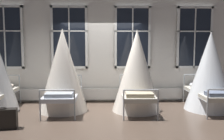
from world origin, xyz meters
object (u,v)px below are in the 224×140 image
cot_fourth (210,72)px  cot_third (137,72)px  suitcase_dark (4,119)px  cot_second (63,71)px

cot_fourth → cot_third: bearing=91.7°
cot_third → suitcase_dark: 3.49m
cot_fourth → suitcase_dark: (-5.11, -1.43, -0.84)m
cot_second → cot_third: size_ratio=1.01×
cot_fourth → suitcase_dark: cot_fourth is taller
cot_third → suitcase_dark: size_ratio=3.83×
cot_second → suitcase_dark: size_ratio=3.87×
cot_third → cot_fourth: (2.04, 0.02, -0.02)m
cot_fourth → suitcase_dark: size_ratio=3.75×
cot_third → cot_fourth: size_ratio=1.02×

